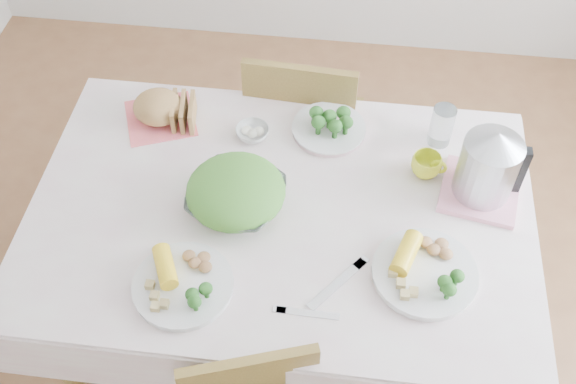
# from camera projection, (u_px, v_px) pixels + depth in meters

# --- Properties ---
(floor) EXTENTS (3.60, 3.60, 0.00)m
(floor) POSITION_uv_depth(u_px,v_px,m) (282.00, 331.00, 2.59)
(floor) COLOR brown
(floor) RESTS_ON ground
(dining_table) EXTENTS (1.40, 0.90, 0.75)m
(dining_table) POSITION_uv_depth(u_px,v_px,m) (281.00, 279.00, 2.30)
(dining_table) COLOR brown
(dining_table) RESTS_ON floor
(tablecloth) EXTENTS (1.50, 1.00, 0.01)m
(tablecloth) POSITION_uv_depth(u_px,v_px,m) (281.00, 210.00, 2.01)
(tablecloth) COLOR white
(tablecloth) RESTS_ON dining_table
(chair_far) EXTENTS (0.44, 0.44, 0.91)m
(chair_far) POSITION_uv_depth(u_px,v_px,m) (306.00, 124.00, 2.65)
(chair_far) COLOR brown
(chair_far) RESTS_ON floor
(salad_bowl) EXTENTS (0.33, 0.33, 0.07)m
(salad_bowl) POSITION_uv_depth(u_px,v_px,m) (236.00, 198.00, 1.99)
(salad_bowl) COLOR white
(salad_bowl) RESTS_ON tablecloth
(dinner_plate_left) EXTENTS (0.30, 0.30, 0.02)m
(dinner_plate_left) POSITION_uv_depth(u_px,v_px,m) (183.00, 286.00, 1.82)
(dinner_plate_left) COLOR white
(dinner_plate_left) RESTS_ON tablecloth
(dinner_plate_right) EXTENTS (0.41, 0.41, 0.02)m
(dinner_plate_right) POSITION_uv_depth(u_px,v_px,m) (424.00, 274.00, 1.85)
(dinner_plate_right) COLOR white
(dinner_plate_right) RESTS_ON tablecloth
(broccoli_plate) EXTENTS (0.32, 0.32, 0.02)m
(broccoli_plate) POSITION_uv_depth(u_px,v_px,m) (329.00, 129.00, 2.20)
(broccoli_plate) COLOR beige
(broccoli_plate) RESTS_ON tablecloth
(napkin) EXTENTS (0.28, 0.28, 0.00)m
(napkin) POSITION_uv_depth(u_px,v_px,m) (161.00, 118.00, 2.25)
(napkin) COLOR #EC6064
(napkin) RESTS_ON tablecloth
(bread_loaf) EXTENTS (0.17, 0.16, 0.10)m
(bread_loaf) POSITION_uv_depth(u_px,v_px,m) (158.00, 106.00, 2.20)
(bread_loaf) COLOR olive
(bread_loaf) RESTS_ON napkin
(fruit_bowl) EXTENTS (0.12, 0.12, 0.03)m
(fruit_bowl) POSITION_uv_depth(u_px,v_px,m) (252.00, 132.00, 2.18)
(fruit_bowl) COLOR white
(fruit_bowl) RESTS_ON tablecloth
(yellow_mug) EXTENTS (0.12, 0.12, 0.07)m
(yellow_mug) POSITION_uv_depth(u_px,v_px,m) (426.00, 166.00, 2.06)
(yellow_mug) COLOR yellow
(yellow_mug) RESTS_ON tablecloth
(glass_tumbler) EXTENTS (0.08, 0.08, 0.14)m
(glass_tumbler) POSITION_uv_depth(u_px,v_px,m) (441.00, 127.00, 2.13)
(glass_tumbler) COLOR white
(glass_tumbler) RESTS_ON tablecloth
(pink_tray) EXTENTS (0.26, 0.26, 0.02)m
(pink_tray) POSITION_uv_depth(u_px,v_px,m) (479.00, 191.00, 2.04)
(pink_tray) COLOR pink
(pink_tray) RESTS_ON tablecloth
(electric_kettle) EXTENTS (0.18, 0.18, 0.24)m
(electric_kettle) POSITION_uv_depth(u_px,v_px,m) (488.00, 166.00, 1.95)
(electric_kettle) COLOR #B2B5BA
(electric_kettle) RESTS_ON pink_tray
(fork_left) EXTENTS (0.11, 0.19, 0.00)m
(fork_left) POSITION_uv_depth(u_px,v_px,m) (207.00, 283.00, 1.84)
(fork_left) COLOR silver
(fork_left) RESTS_ON tablecloth
(fork_right) EXTENTS (0.15, 0.19, 0.00)m
(fork_right) POSITION_uv_depth(u_px,v_px,m) (337.00, 284.00, 1.84)
(fork_right) COLOR silver
(fork_right) RESTS_ON tablecloth
(knife) EXTENTS (0.17, 0.02, 0.00)m
(knife) POSITION_uv_depth(u_px,v_px,m) (308.00, 313.00, 1.78)
(knife) COLOR silver
(knife) RESTS_ON tablecloth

